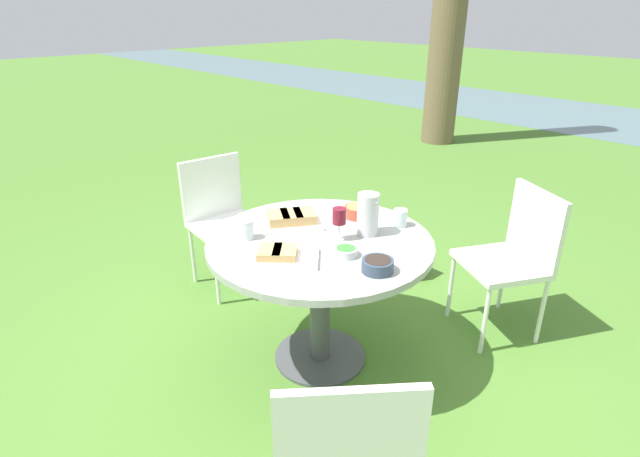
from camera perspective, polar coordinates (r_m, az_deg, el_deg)
ground_plane at (r=2.93m, az=0.00°, el=-14.48°), size 40.00×40.00×0.00m
dining_table at (r=2.59m, az=0.00°, el=-3.74°), size 1.15×1.15×0.74m
chair_near_left at (r=3.11m, az=21.32°, el=-2.42°), size 0.59×0.58×0.89m
chair_near_right at (r=3.50m, az=-11.25°, el=1.79°), size 0.46×0.48×0.89m
chair_far_back at (r=1.75m, az=2.84°, el=-24.26°), size 0.60×0.61×0.89m
water_pitcher at (r=2.56m, az=5.50°, el=1.65°), size 0.12×0.11×0.22m
wine_glass at (r=2.48m, az=2.21°, el=1.27°), size 0.07×0.07×0.17m
platter_bread_main at (r=2.33m, az=-4.42°, el=-3.08°), size 0.37×0.37×0.06m
platter_charcuterie at (r=2.69m, az=-3.26°, el=1.07°), size 0.37×0.39×0.07m
bowl_fries at (r=2.79m, az=4.28°, el=2.01°), size 0.15×0.15×0.06m
bowl_salad at (r=2.36m, az=3.00°, el=-2.60°), size 0.11×0.11×0.04m
bowl_olives at (r=2.24m, az=6.61°, el=-4.13°), size 0.14×0.14×0.06m
cup_water_near at (r=2.55m, az=-8.41°, el=-0.10°), size 0.08×0.08×0.10m
cup_water_far at (r=2.70m, az=9.15°, el=1.22°), size 0.08×0.08×0.09m
handbag at (r=3.75m, az=9.78°, el=-3.18°), size 0.30×0.14×0.37m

